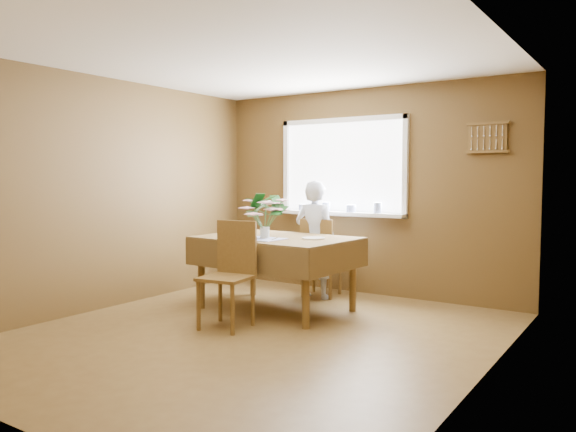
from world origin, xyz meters
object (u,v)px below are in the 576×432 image
Objects in this scene: chair_far at (319,254)px; chair_near at (231,269)px; seated_woman at (315,239)px; flower_bouquet at (265,212)px; dining_table at (276,246)px.

chair_far is 0.93× the size of chair_near.
chair_near is 0.72× the size of seated_woman.
dining_table is at bearing 86.64° from flower_bouquet.
chair_far is 1.59m from chair_near.
dining_table is 1.67× the size of chair_near.
chair_near is (-0.05, -1.59, 0.03)m from chair_far.
seated_woman is 2.77× the size of flower_bouquet.
chair_near is at bearing -85.91° from dining_table.
chair_far is at bearing 80.67° from chair_near.
chair_far is 0.67× the size of seated_woman.
dining_table is 3.36× the size of flower_bouquet.
chair_far is at bearing 88.87° from dining_table.
flower_bouquet is (-0.05, -0.94, 0.37)m from seated_woman.
chair_near is 1.53m from seated_woman.
flower_bouquet reaches higher than chair_far.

